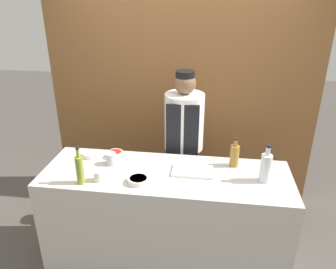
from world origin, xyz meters
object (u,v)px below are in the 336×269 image
object	(u,v)px
bottle_oil	(80,169)
cup_steel	(111,159)
cutting_board	(192,171)
bottle_vinegar	(234,155)
cup_cream	(99,176)
sauce_bowl_green	(138,180)
sauce_bowl_white	(91,154)
bottle_clear	(266,167)
chef_center	(184,147)
sauce_bowl_red	(116,154)

from	to	relation	value
bottle_oil	cup_steel	bearing A→B (deg)	66.52
cutting_board	cup_steel	bearing A→B (deg)	176.48
bottle_vinegar	cup_cream	size ratio (longest dim) A/B	3.08
sauce_bowl_green	cup_steel	bearing A→B (deg)	138.75
cutting_board	sauce_bowl_white	bearing A→B (deg)	170.87
cup_steel	sauce_bowl_green	bearing A→B (deg)	-41.25
bottle_vinegar	cup_steel	size ratio (longest dim) A/B	2.52
sauce_bowl_white	bottle_clear	world-z (taller)	bottle_clear
bottle_vinegar	sauce_bowl_white	bearing A→B (deg)	-179.47
sauce_bowl_green	chef_center	distance (m)	0.83
sauce_bowl_green	bottle_clear	bearing A→B (deg)	9.38
bottle_vinegar	chef_center	distance (m)	0.64
cutting_board	bottle_vinegar	size ratio (longest dim) A/B	1.29
sauce_bowl_red	bottle_vinegar	world-z (taller)	bottle_vinegar
bottle_oil	bottle_clear	size ratio (longest dim) A/B	0.99
sauce_bowl_white	cup_cream	xyz separation A→B (m)	(0.20, -0.37, 0.02)
chef_center	sauce_bowl_white	bearing A→B (deg)	-151.71
sauce_bowl_red	bottle_clear	size ratio (longest dim) A/B	0.42
sauce_bowl_white	bottle_oil	world-z (taller)	bottle_oil
bottle_oil	sauce_bowl_white	bearing A→B (deg)	101.00
cup_cream	chef_center	size ratio (longest dim) A/B	0.05
cutting_board	sauce_bowl_green	bearing A→B (deg)	-151.93
bottle_oil	chef_center	size ratio (longest dim) A/B	0.19
sauce_bowl_red	chef_center	world-z (taller)	chef_center
bottle_oil	cup_cream	world-z (taller)	bottle_oil
sauce_bowl_green	bottle_oil	size ratio (longest dim) A/B	0.53
bottle_vinegar	bottle_clear	distance (m)	0.31
bottle_vinegar	chef_center	world-z (taller)	chef_center
bottle_vinegar	cup_cream	xyz separation A→B (m)	(-1.04, -0.39, -0.06)
bottle_vinegar	bottle_clear	bearing A→B (deg)	-43.75
sauce_bowl_red	cup_cream	xyz separation A→B (m)	(-0.02, -0.40, 0.01)
cutting_board	bottle_oil	distance (m)	0.88
bottle_vinegar	chef_center	xyz separation A→B (m)	(-0.46, 0.41, -0.15)
bottle_clear	sauce_bowl_white	bearing A→B (deg)	172.20
bottle_vinegar	cup_steel	distance (m)	1.03
bottle_oil	cup_steel	world-z (taller)	bottle_oil
bottle_clear	cup_cream	xyz separation A→B (m)	(-1.27, -0.17, -0.08)
bottle_vinegar	bottle_oil	xyz separation A→B (m)	(-1.17, -0.44, 0.02)
cutting_board	bottle_vinegar	distance (m)	0.38
sauce_bowl_green	bottle_clear	xyz separation A→B (m)	(0.96, 0.16, 0.10)
cutting_board	cup_cream	bearing A→B (deg)	-162.19
sauce_bowl_red	chef_center	size ratio (longest dim) A/B	0.08
cup_cream	cup_steel	bearing A→B (deg)	86.29
sauce_bowl_white	sauce_bowl_green	distance (m)	0.63
bottle_clear	cup_steel	world-z (taller)	bottle_clear
sauce_bowl_red	cup_steel	world-z (taller)	cup_steel
sauce_bowl_red	bottle_vinegar	size ratio (longest dim) A/B	0.51
cup_cream	cup_steel	world-z (taller)	cup_steel
cutting_board	cup_steel	world-z (taller)	cup_steel
bottle_oil	sauce_bowl_green	bearing A→B (deg)	8.62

